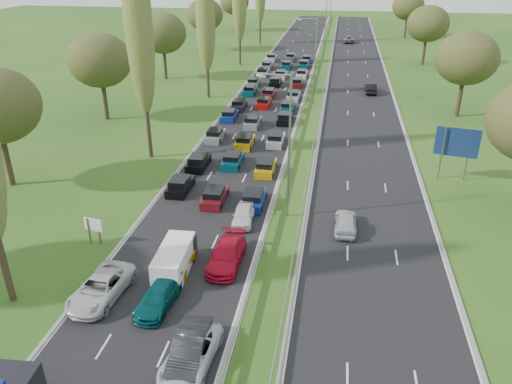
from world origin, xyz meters
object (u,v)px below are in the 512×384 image
at_px(white_van_rear, 175,259).
at_px(info_sign, 93,227).
at_px(near_car_2, 101,288).
at_px(direction_sign, 457,145).

height_order(white_van_rear, info_sign, info_sign).
bearing_deg(near_car_2, white_van_rear, 49.30).
xyz_separation_m(near_car_2, direction_sign, (25.40, 23.04, 2.79)).
bearing_deg(near_car_2, info_sign, 123.75).
xyz_separation_m(info_sign, direction_sign, (28.80, 16.84, 2.20)).
height_order(info_sign, direction_sign, direction_sign).
bearing_deg(near_car_2, direction_sign, 47.19).
relative_size(info_sign, direction_sign, 0.40).
relative_size(near_car_2, white_van_rear, 1.13).
relative_size(near_car_2, info_sign, 2.62).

